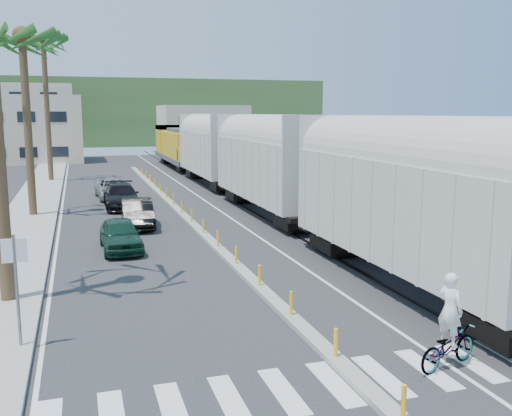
{
  "coord_description": "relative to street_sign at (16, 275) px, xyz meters",
  "views": [
    {
      "loc": [
        -5.7,
        -12.78,
        5.94
      ],
      "look_at": [
        1.34,
        9.7,
        2.0
      ],
      "focal_mm": 40.0,
      "sensor_mm": 36.0,
      "label": 1
    }
  ],
  "objects": [
    {
      "name": "buildings",
      "position": [
        0.89,
        69.66,
        2.39
      ],
      "size": [
        38.0,
        27.0,
        10.0
      ],
      "color": "#B4A58F",
      "rests_on": "ground"
    },
    {
      "name": "car_third",
      "position": [
        4.12,
        21.68,
        -1.22
      ],
      "size": [
        2.17,
        5.22,
        1.51
      ],
      "primitive_type": "imported",
      "rotation": [
        0.0,
        0.0,
        -0.01
      ],
      "color": "black",
      "rests_on": "ground"
    },
    {
      "name": "ground",
      "position": [
        7.3,
        -2.0,
        -1.97
      ],
      "size": [
        140.0,
        140.0,
        0.0
      ],
      "primitive_type": "plane",
      "color": "#28282B",
      "rests_on": "ground"
    },
    {
      "name": "median",
      "position": [
        7.3,
        17.96,
        -1.88
      ],
      "size": [
        0.45,
        60.0,
        0.85
      ],
      "color": "gray",
      "rests_on": "ground"
    },
    {
      "name": "car_lead",
      "position": [
        3.22,
        10.16,
        -1.27
      ],
      "size": [
        1.88,
        4.2,
        1.4
      ],
      "primitive_type": "imported",
      "rotation": [
        0.0,
        0.0,
        0.03
      ],
      "color": "#113324",
      "rests_on": "ground"
    },
    {
      "name": "lane_markings",
      "position": [
        5.15,
        23.0,
        -1.97
      ],
      "size": [
        9.42,
        90.0,
        0.01
      ],
      "color": "silver",
      "rests_on": "ground"
    },
    {
      "name": "crosswalk",
      "position": [
        7.3,
        -4.0,
        -1.97
      ],
      "size": [
        14.0,
        2.2,
        0.01
      ],
      "primitive_type": "cube",
      "color": "silver",
      "rests_on": "ground"
    },
    {
      "name": "palm_trees",
      "position": [
        -0.8,
        20.7,
        8.84
      ],
      "size": [
        3.5,
        37.2,
        13.75
      ],
      "color": "brown",
      "rests_on": "ground"
    },
    {
      "name": "car_rear",
      "position": [
        3.94,
        25.89,
        -1.27
      ],
      "size": [
        2.92,
        5.33,
        1.4
      ],
      "primitive_type": "imported",
      "rotation": [
        0.0,
        0.0,
        0.06
      ],
      "color": "#A3A5A8",
      "rests_on": "ground"
    },
    {
      "name": "street_sign",
      "position": [
        0.0,
        0.0,
        0.0
      ],
      "size": [
        0.6,
        0.08,
        3.0
      ],
      "color": "slate",
      "rests_on": "ground"
    },
    {
      "name": "freight_train",
      "position": [
        12.3,
        22.54,
        0.93
      ],
      "size": [
        3.0,
        60.94,
        5.85
      ],
      "color": "#B4B1A5",
      "rests_on": "ground"
    },
    {
      "name": "rails",
      "position": [
        12.3,
        26.0,
        -1.94
      ],
      "size": [
        1.56,
        100.0,
        0.06
      ],
      "color": "black",
      "rests_on": "ground"
    },
    {
      "name": "sidewalk",
      "position": [
        -1.2,
        23.0,
        -1.9
      ],
      "size": [
        3.0,
        90.0,
        0.15
      ],
      "primitive_type": "cube",
      "color": "gray",
      "rests_on": "ground"
    },
    {
      "name": "cyclist",
      "position": [
        9.7,
        -4.04,
        -1.25
      ],
      "size": [
        1.83,
        2.33,
        2.31
      ],
      "rotation": [
        0.0,
        0.0,
        1.89
      ],
      "color": "#9EA0A5",
      "rests_on": "ground"
    },
    {
      "name": "car_second",
      "position": [
        4.45,
        15.18,
        -1.24
      ],
      "size": [
        1.82,
        4.56,
        1.47
      ],
      "primitive_type": "imported",
      "rotation": [
        0.0,
        0.0,
        -0.03
      ],
      "color": "black",
      "rests_on": "ground"
    },
    {
      "name": "hillside",
      "position": [
        7.3,
        98.0,
        4.03
      ],
      "size": [
        80.0,
        20.0,
        12.0
      ],
      "primitive_type": "cube",
      "color": "#385628",
      "rests_on": "ground"
    }
  ]
}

